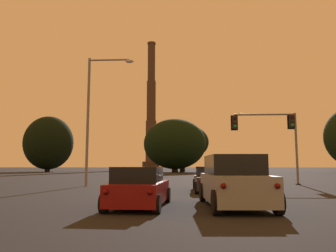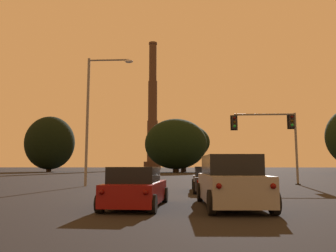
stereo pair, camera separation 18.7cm
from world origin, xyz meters
name	(u,v)px [view 2 (the right image)]	position (x,y,z in m)	size (l,w,h in m)	color
sedan_center_lane_front	(209,180)	(-0.06, 18.77, 0.67)	(1.99, 4.71, 1.43)	#232328
hatchback_left_lane_second	(136,188)	(-3.21, 11.26, 0.66)	(2.09, 4.18, 1.44)	maroon
suv_center_lane_second	(230,182)	(0.19, 11.50, 0.90)	(2.32, 4.98, 1.86)	gray
traffic_light_overhead_right	(274,130)	(5.62, 25.93, 4.36)	(5.33, 0.50, 5.70)	slate
street_lamp	(94,107)	(-8.20, 23.01, 5.81)	(3.47, 0.36, 9.55)	slate
smokestack	(153,118)	(-14.60, 126.47, 20.02)	(6.63, 6.63, 51.07)	#3C2B22
treeline_far_left	(176,144)	(-3.70, 72.11, 6.30)	(13.82, 12.44, 11.90)	black
treeline_right_mid	(183,142)	(-2.08, 78.47, 7.12)	(12.78, 11.50, 11.63)	black
treeline_far_right	(50,143)	(-35.21, 78.71, 7.11)	(12.12, 10.91, 13.71)	black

